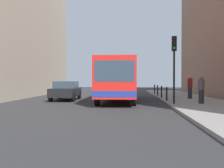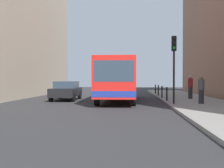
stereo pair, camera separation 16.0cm
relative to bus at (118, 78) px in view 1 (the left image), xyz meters
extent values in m
plane|color=#2D2D30|center=(0.04, -2.58, -1.73)|extent=(80.00, 80.00, 0.00)
cube|color=gray|center=(5.44, -2.58, -1.65)|extent=(4.40, 40.00, 0.15)
cube|color=red|center=(0.00, -0.11, 0.02)|extent=(2.57, 11.02, 2.50)
cube|color=navy|center=(0.00, -0.11, -0.93)|extent=(2.59, 11.04, 0.36)
cube|color=#2D3D4C|center=(0.04, -5.59, 0.37)|extent=(2.26, 0.07, 1.20)
cube|color=#2D3D4C|center=(0.00, 0.39, 0.37)|extent=(2.58, 9.42, 1.00)
cylinder|color=black|center=(1.16, -4.00, -1.23)|extent=(0.29, 1.00, 1.00)
cylinder|color=black|center=(-1.10, -4.01, -1.23)|extent=(0.29, 1.00, 1.00)
cylinder|color=black|center=(1.11, 3.80, -1.23)|extent=(0.29, 1.00, 1.00)
cylinder|color=black|center=(-1.15, 3.79, -1.23)|extent=(0.29, 1.00, 1.00)
cube|color=black|center=(-4.08, 0.37, -1.09)|extent=(1.91, 4.45, 0.64)
cube|color=#2D3D4C|center=(-4.09, 0.52, -0.51)|extent=(1.66, 2.50, 0.52)
cylinder|color=black|center=(-3.22, -1.11, -1.41)|extent=(0.24, 0.65, 0.64)
cylinder|color=black|center=(-4.86, -1.15, -1.41)|extent=(0.24, 0.65, 0.64)
cylinder|color=black|center=(-3.30, 1.89, -1.41)|extent=(0.24, 0.65, 0.64)
cylinder|color=black|center=(-4.94, 1.85, -1.41)|extent=(0.24, 0.65, 0.64)
cylinder|color=black|center=(3.59, -4.02, 0.02)|extent=(0.12, 0.12, 3.20)
cube|color=black|center=(3.59, -4.02, 2.07)|extent=(0.28, 0.24, 0.90)
sphere|color=black|center=(3.59, -4.15, 2.35)|extent=(0.16, 0.16, 0.16)
sphere|color=black|center=(3.59, -4.15, 2.07)|extent=(0.16, 0.16, 0.16)
sphere|color=green|center=(3.59, -4.15, 1.79)|extent=(0.16, 0.16, 0.16)
cylinder|color=black|center=(3.49, -1.54, -1.10)|extent=(0.11, 0.11, 0.95)
cylinder|color=black|center=(3.49, 1.51, -1.10)|extent=(0.11, 0.11, 0.95)
cylinder|color=black|center=(3.49, 4.56, -1.10)|extent=(0.11, 0.11, 0.95)
cylinder|color=black|center=(3.49, 7.61, -1.10)|extent=(0.11, 0.11, 0.95)
cylinder|color=#26262D|center=(5.28, -3.78, -1.16)|extent=(0.32, 0.32, 0.84)
cylinder|color=#4C4C51|center=(5.28, -3.78, -0.42)|extent=(0.38, 0.38, 0.64)
sphere|color=#8C6647|center=(5.28, -3.78, 0.02)|extent=(0.23, 0.23, 0.23)
cylinder|color=#26262D|center=(5.55, 0.56, -1.14)|extent=(0.32, 0.32, 0.88)
cylinder|color=maroon|center=(5.55, 0.56, -0.36)|extent=(0.38, 0.38, 0.68)
sphere|color=tan|center=(5.55, 0.56, 0.10)|extent=(0.24, 0.24, 0.24)
camera|label=1|loc=(0.86, -20.94, -0.10)|focal=44.20mm
camera|label=2|loc=(1.02, -20.93, -0.10)|focal=44.20mm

